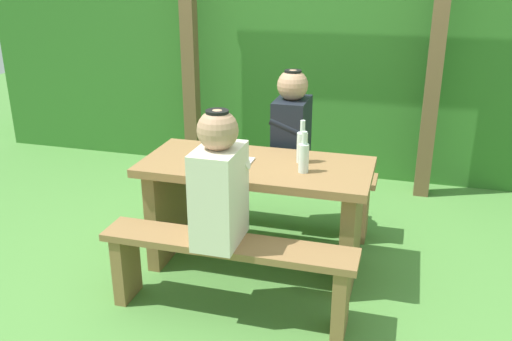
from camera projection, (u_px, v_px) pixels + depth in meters
ground_plane at (256, 264)px, 3.63m from camera, size 12.00×12.00×0.00m
hedge_backdrop at (322, 44)px, 5.29m from camera, size 6.40×1.07×2.21m
pergola_post_left at (190, 54)px, 4.85m from camera, size 0.12×0.12×2.17m
pergola_post_right at (435, 66)px, 4.32m from camera, size 0.12×0.12×2.17m
picnic_table at (256, 196)px, 3.46m from camera, size 1.40×0.64×0.70m
bench_near at (228, 263)px, 3.01m from camera, size 1.40×0.24×0.45m
bench_far at (277, 186)px, 4.02m from camera, size 1.40×0.24×0.45m
person_white_shirt at (219, 183)px, 2.86m from camera, size 0.25×0.35×0.72m
person_black_coat at (292, 126)px, 3.83m from camera, size 0.25×0.35×0.72m
drinking_glass at (220, 149)px, 3.49m from camera, size 0.06×0.06×0.09m
bottle_left at (302, 146)px, 3.36m from camera, size 0.07×0.07×0.26m
bottle_right at (304, 156)px, 3.20m from camera, size 0.06×0.06×0.25m
cell_phone at (247, 161)px, 3.40m from camera, size 0.07×0.14×0.01m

